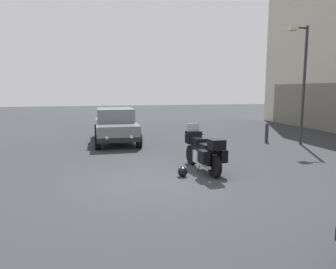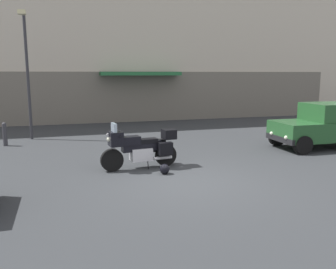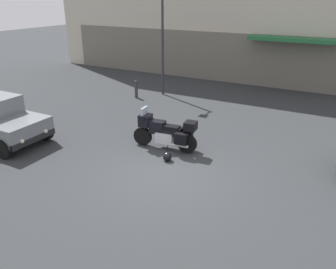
{
  "view_description": "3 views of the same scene",
  "coord_description": "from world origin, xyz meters",
  "px_view_note": "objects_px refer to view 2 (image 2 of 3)",
  "views": [
    {
      "loc": [
        7.82,
        -1.49,
        2.44
      ],
      "look_at": [
        -0.97,
        0.51,
        1.13
      ],
      "focal_mm": 33.29,
      "sensor_mm": 36.0,
      "label": 1
    },
    {
      "loc": [
        -2.93,
        -8.18,
        2.71
      ],
      "look_at": [
        -0.38,
        0.5,
        1.14
      ],
      "focal_mm": 37.84,
      "sensor_mm": 36.0,
      "label": 2
    },
    {
      "loc": [
        4.26,
        -7.56,
        4.84
      ],
      "look_at": [
        -0.19,
        0.5,
        1.04
      ],
      "focal_mm": 36.58,
      "sensor_mm": 36.0,
      "label": 3
    }
  ],
  "objects_px": {
    "bollard_curbside": "(5,133)",
    "car_hatchback_near": "(325,126)",
    "streetlamp_curbside": "(27,64)",
    "motorcycle": "(141,147)",
    "helmet": "(165,169)"
  },
  "relations": [
    {
      "from": "bollard_curbside",
      "to": "car_hatchback_near",
      "type": "bearing_deg",
      "value": -17.76
    },
    {
      "from": "streetlamp_curbside",
      "to": "bollard_curbside",
      "type": "height_order",
      "value": "streetlamp_curbside"
    },
    {
      "from": "bollard_curbside",
      "to": "streetlamp_curbside",
      "type": "bearing_deg",
      "value": 51.47
    },
    {
      "from": "bollard_curbside",
      "to": "motorcycle",
      "type": "bearing_deg",
      "value": -47.28
    },
    {
      "from": "motorcycle",
      "to": "bollard_curbside",
      "type": "relative_size",
      "value": 2.52
    },
    {
      "from": "helmet",
      "to": "car_hatchback_near",
      "type": "distance_m",
      "value": 6.9
    },
    {
      "from": "helmet",
      "to": "bollard_curbside",
      "type": "bearing_deg",
      "value": 131.44
    },
    {
      "from": "motorcycle",
      "to": "helmet",
      "type": "bearing_deg",
      "value": 116.7
    },
    {
      "from": "helmet",
      "to": "streetlamp_curbside",
      "type": "bearing_deg",
      "value": 121.23
    },
    {
      "from": "motorcycle",
      "to": "car_hatchback_near",
      "type": "bearing_deg",
      "value": -178.07
    },
    {
      "from": "helmet",
      "to": "streetlamp_curbside",
      "type": "xyz_separation_m",
      "value": [
        -3.9,
        6.44,
        2.95
      ]
    },
    {
      "from": "streetlamp_curbside",
      "to": "bollard_curbside",
      "type": "relative_size",
      "value": 5.7
    },
    {
      "from": "helmet",
      "to": "streetlamp_curbside",
      "type": "relative_size",
      "value": 0.05
    },
    {
      "from": "motorcycle",
      "to": "bollard_curbside",
      "type": "bearing_deg",
      "value": -53.08
    },
    {
      "from": "motorcycle",
      "to": "streetlamp_curbside",
      "type": "height_order",
      "value": "streetlamp_curbside"
    }
  ]
}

